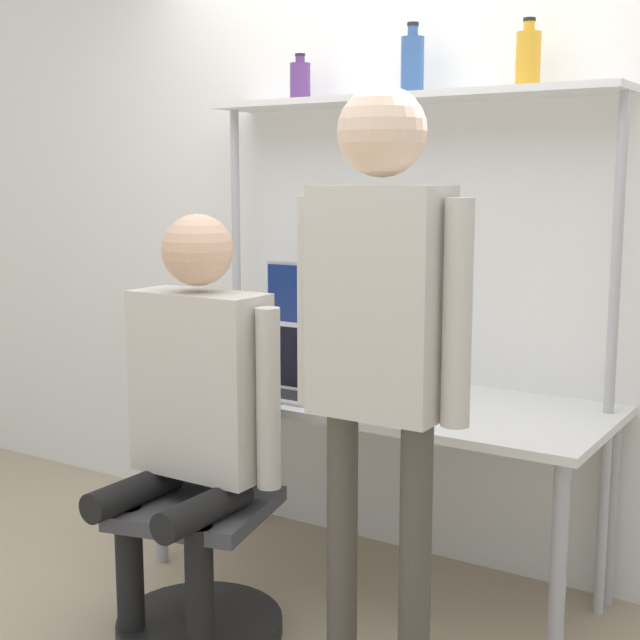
# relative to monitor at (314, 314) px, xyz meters

# --- Properties ---
(ground_plane) EXTENTS (12.00, 12.00, 0.00)m
(ground_plane) POSITION_rel_monitor_xyz_m (0.40, -0.59, -0.98)
(ground_plane) COLOR tan
(wall_back) EXTENTS (8.00, 0.06, 2.70)m
(wall_back) POSITION_rel_monitor_xyz_m (0.40, 0.17, 0.37)
(wall_back) COLOR white
(wall_back) RESTS_ON ground_plane
(desk) EXTENTS (1.73, 0.71, 0.74)m
(desk) POSITION_rel_monitor_xyz_m (0.40, -0.22, -0.32)
(desk) COLOR silver
(desk) RESTS_ON ground_plane
(shelf_unit) EXTENTS (1.65, 0.27, 1.84)m
(shelf_unit) POSITION_rel_monitor_xyz_m (0.40, -0.00, 0.57)
(shelf_unit) COLOR white
(shelf_unit) RESTS_ON ground_plane
(monitor) EXTENTS (0.47, 0.18, 0.45)m
(monitor) POSITION_rel_monitor_xyz_m (0.00, 0.00, 0.00)
(monitor) COLOR #B7B7BC
(monitor) RESTS_ON desk
(laptop) EXTENTS (0.30, 0.26, 0.25)m
(laptop) POSITION_rel_monitor_xyz_m (0.15, -0.35, -0.18)
(laptop) COLOR #BCBCC1
(laptop) RESTS_ON desk
(cell_phone) EXTENTS (0.07, 0.15, 0.01)m
(cell_phone) POSITION_rel_monitor_xyz_m (0.42, -0.36, -0.24)
(cell_phone) COLOR black
(cell_phone) RESTS_ON desk
(office_chair) EXTENTS (0.56, 0.56, 0.93)m
(office_chair) POSITION_rel_monitor_xyz_m (0.10, -0.84, -0.70)
(office_chair) COLOR black
(office_chair) RESTS_ON ground_plane
(person_seated) EXTENTS (0.62, 0.48, 1.42)m
(person_seated) POSITION_rel_monitor_xyz_m (0.11, -0.88, -0.14)
(person_seated) COLOR black
(person_seated) RESTS_ON ground_plane
(person_standing) EXTENTS (0.53, 0.24, 1.77)m
(person_standing) POSITION_rel_monitor_xyz_m (0.82, -0.94, 0.16)
(person_standing) COLOR #4C473D
(person_standing) RESTS_ON ground_plane
(bottle_blue) EXTENTS (0.09, 0.09, 0.26)m
(bottle_blue) POSITION_rel_monitor_xyz_m (0.43, -0.00, 0.97)
(bottle_blue) COLOR #335999
(bottle_blue) RESTS_ON shelf_unit
(bottle_amber) EXTENTS (0.09, 0.09, 0.23)m
(bottle_amber) POSITION_rel_monitor_xyz_m (0.88, -0.00, 0.96)
(bottle_amber) COLOR gold
(bottle_amber) RESTS_ON shelf_unit
(bottle_purple) EXTENTS (0.08, 0.08, 0.18)m
(bottle_purple) POSITION_rel_monitor_xyz_m (-0.06, -0.00, 0.94)
(bottle_purple) COLOR #593372
(bottle_purple) RESTS_ON shelf_unit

